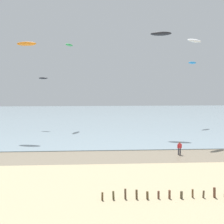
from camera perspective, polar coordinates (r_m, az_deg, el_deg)
name	(u,v)px	position (r m, az deg, el deg)	size (l,w,h in m)	color
wet_sand_strip	(113,157)	(33.08, 0.29, -9.70)	(120.00, 5.84, 0.01)	#7A6D59
sea	(105,117)	(70.29, -1.54, -1.16)	(160.00, 70.00, 0.10)	#7F939E
groyne_far	(185,194)	(22.60, 15.57, -16.75)	(12.71, 0.36, 0.83)	brown
person_by_waterline	(180,148)	(34.79, 14.47, -7.55)	(0.57, 0.23, 1.71)	#383842
kite_aloft_0	(161,34)	(47.47, 10.59, 16.39)	(3.56, 1.14, 0.57)	black
kite_aloft_2	(26,44)	(45.49, -18.10, 13.91)	(3.34, 1.07, 0.53)	orange
kite_aloft_5	(192,63)	(58.09, 17.07, 10.20)	(2.61, 0.83, 0.42)	#2384D1
kite_aloft_6	(69,45)	(54.59, -9.28, 14.19)	(2.76, 0.88, 0.44)	green
kite_aloft_7	(43,78)	(53.99, -14.73, 7.13)	(1.96, 0.63, 0.31)	black
kite_aloft_8	(194,41)	(42.75, 17.49, 14.57)	(2.88, 0.92, 0.46)	white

